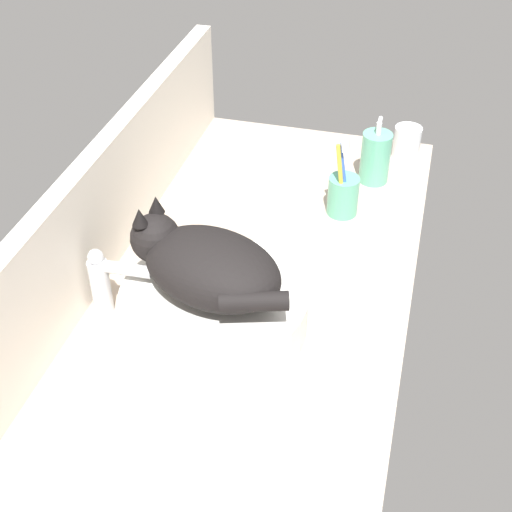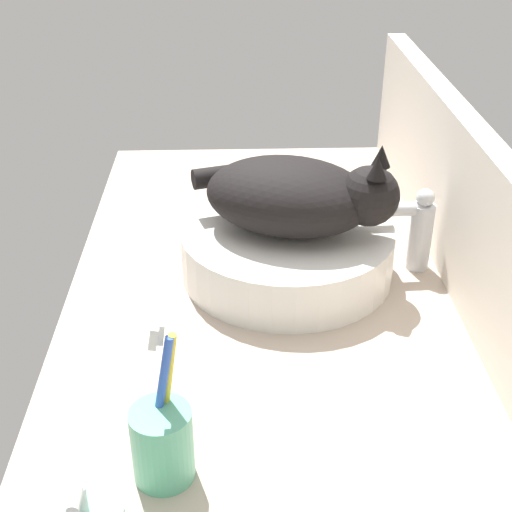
{
  "view_description": "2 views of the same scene",
  "coord_description": "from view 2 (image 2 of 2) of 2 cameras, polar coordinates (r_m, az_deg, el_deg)",
  "views": [
    {
      "loc": [
        -98.75,
        -27.65,
        88.58
      ],
      "look_at": [
        -1.37,
        -1.91,
        8.8
      ],
      "focal_mm": 50.0,
      "sensor_mm": 36.0,
      "label": 1
    },
    {
      "loc": [
        83.43,
        -5.26,
        58.93
      ],
      "look_at": [
        1.5,
        -2.39,
        10.93
      ],
      "focal_mm": 50.0,
      "sensor_mm": 36.0,
      "label": 2
    }
  ],
  "objects": [
    {
      "name": "faucet",
      "position": [
        1.13,
        12.56,
        2.3
      ],
      "size": [
        3.6,
        11.84,
        13.6
      ],
      "color": "silver",
      "rests_on": "ground_plane"
    },
    {
      "name": "backsplash_panel",
      "position": [
        1.01,
        17.76,
        1.44
      ],
      "size": [
        127.76,
        3.6,
        24.74
      ],
      "primitive_type": "cube",
      "color": "silver",
      "rests_on": "ground_plane"
    },
    {
      "name": "ground_plane",
      "position": [
        1.03,
        1.3,
        -5.75
      ],
      "size": [
        127.76,
        60.77,
        4.0
      ],
      "primitive_type": "cube",
      "color": "#B2A08E"
    },
    {
      "name": "toothbrush_cup",
      "position": [
        0.77,
        -7.5,
        -14.41
      ],
      "size": [
        6.59,
        6.59,
        18.67
      ],
      "color": "#5BB28E",
      "rests_on": "ground_plane"
    },
    {
      "name": "cat",
      "position": [
        1.06,
        3.34,
        4.88
      ],
      "size": [
        23.69,
        30.46,
        14.0
      ],
      "color": "black",
      "rests_on": "sink_basin"
    },
    {
      "name": "sink_basin",
      "position": [
        1.1,
        2.49,
        0.41
      ],
      "size": [
        32.73,
        32.73,
        7.82
      ],
      "primitive_type": "cylinder",
      "color": "silver",
      "rests_on": "ground_plane"
    }
  ]
}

